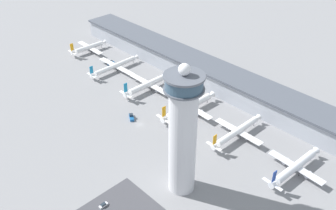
# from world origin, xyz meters

# --- Properties ---
(ground_plane) EXTENTS (1000.00, 1000.00, 0.00)m
(ground_plane) POSITION_xyz_m (0.00, 0.00, 0.00)
(ground_plane) COLOR gray
(terminal_building) EXTENTS (279.09, 25.00, 15.44)m
(terminal_building) POSITION_xyz_m (0.00, 70.00, 7.82)
(terminal_building) COLOR #A3A8B2
(terminal_building) RESTS_ON ground
(control_tower) EXTENTS (17.91, 17.91, 69.28)m
(control_tower) POSITION_xyz_m (54.79, -18.87, 34.37)
(control_tower) COLOR silver
(control_tower) RESTS_ON ground
(airplane_gate_alpha) EXTENTS (33.39, 34.07, 12.42)m
(airplane_gate_alpha) POSITION_xyz_m (-110.64, 37.42, 4.26)
(airplane_gate_alpha) COLOR white
(airplane_gate_alpha) RESTS_ON ground
(airplane_gate_bravo) EXTENTS (38.92, 45.88, 11.50)m
(airplane_gate_bravo) POSITION_xyz_m (-68.06, 32.97, 3.87)
(airplane_gate_bravo) COLOR white
(airplane_gate_bravo) RESTS_ON ground
(airplane_gate_charlie) EXTENTS (39.14, 43.64, 13.27)m
(airplane_gate_charlie) POSITION_xyz_m (-28.26, 32.64, 4.34)
(airplane_gate_charlie) COLOR white
(airplane_gate_charlie) RESTS_ON ground
(airplane_gate_delta) EXTENTS (36.39, 45.92, 13.98)m
(airplane_gate_delta) POSITION_xyz_m (11.89, 32.15, 4.58)
(airplane_gate_delta) COLOR white
(airplane_gate_delta) RESTS_ON ground
(airplane_gate_echo) EXTENTS (32.91, 43.50, 12.36)m
(airplane_gate_echo) POSITION_xyz_m (49.66, 33.50, 4.44)
(airplane_gate_echo) COLOR white
(airplane_gate_echo) RESTS_ON ground
(airplane_gate_foxtrot) EXTENTS (32.61, 41.46, 13.02)m
(airplane_gate_foxtrot) POSITION_xyz_m (89.29, 30.78, 4.30)
(airplane_gate_foxtrot) COLOR silver
(airplane_gate_foxtrot) RESTS_ON ground
(service_truck_catering) EXTENTS (7.39, 5.89, 3.01)m
(service_truck_catering) POSITION_xyz_m (-8.80, 0.59, 1.05)
(service_truck_catering) COLOR black
(service_truck_catering) RESTS_ON ground
(service_truck_fuel) EXTENTS (3.51, 6.32, 2.84)m
(service_truck_fuel) POSITION_xyz_m (-79.42, 37.01, 0.99)
(service_truck_fuel) COLOR black
(service_truck_fuel) RESTS_ON ground
(car_maroon_suv) EXTENTS (1.85, 4.54, 1.50)m
(car_maroon_suv) POSITION_xyz_m (38.04, -54.85, 0.58)
(car_maroon_suv) COLOR black
(car_maroon_suv) RESTS_ON ground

